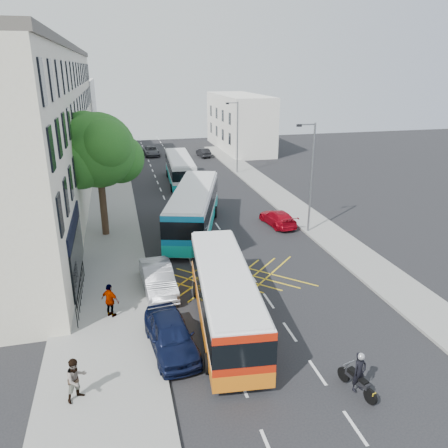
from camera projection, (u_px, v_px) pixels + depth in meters
ground at (290, 332)px, 20.59m from camera, size 120.00×120.00×0.00m
pavement_left at (106, 235)px, 32.34m from camera, size 5.00×70.00×0.15m
pavement_right at (306, 218)px, 35.96m from camera, size 3.00×70.00×0.15m
terrace_main at (34, 129)px, 37.51m from camera, size 8.30×45.00×13.50m
terrace_far at (68, 115)px, 65.97m from camera, size 8.00×20.00×10.00m
building_right at (239, 122)px, 65.56m from camera, size 6.00×18.00×8.00m
street_tree at (98, 151)px, 30.21m from camera, size 6.30×5.70×8.80m
lamp_near at (311, 173)px, 31.39m from camera, size 1.45×0.15×8.00m
lamp_far at (237, 134)px, 49.65m from camera, size 1.45×0.15×8.00m
railings at (80, 290)px, 23.00m from camera, size 0.08×5.60×1.14m
bus_near at (225, 296)px, 20.74m from camera, size 3.46×10.60×2.92m
bus_mid at (194, 209)px, 32.68m from camera, size 6.10×12.16×3.34m
bus_far at (180, 169)px, 46.56m from camera, size 3.00×10.49×2.92m
motorbike at (358, 374)px, 16.50m from camera, size 0.75×1.97×1.78m
parked_car_blue at (171, 335)px, 19.03m from camera, size 2.31×4.70×1.54m
parked_car_silver at (158, 278)px, 24.14m from camera, size 1.86×4.69×1.52m
red_hatchback at (278, 218)px, 34.32m from camera, size 2.18×4.31×1.20m
distant_car_grey at (151, 151)px, 61.50m from camera, size 2.34×4.63×1.25m
distant_car_dark at (203, 152)px, 60.71m from camera, size 1.57×3.68×1.18m
pedestrian_near at (76, 379)px, 15.96m from camera, size 1.06×1.02×1.73m
pedestrian_far at (110, 301)px, 21.33m from camera, size 1.06×0.97×1.74m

